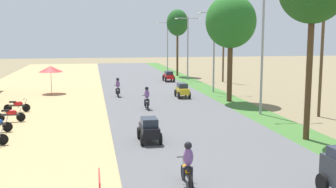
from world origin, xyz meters
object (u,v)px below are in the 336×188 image
streetlamp_far (188,44)px  motorbike_ahead_fifth (118,88)px  utility_pole_near (322,44)px  motorbike_ahead_third (187,165)px  streetlamp_mid (214,46)px  streetlamp_farthest (168,42)px  car_hatchback_black (149,129)px  car_hatchback_yellow (182,90)px  motorbike_ahead_fourth (147,98)px  streetlamp_near (262,47)px  car_sedan_red (169,76)px  utility_pole_far (224,43)px  parked_motorbike_seventh (17,105)px  parked_motorbike_sixth (11,114)px  vendor_umbrella (51,69)px  median_tree_third (231,22)px  median_tree_fourth (177,23)px

streetlamp_far → motorbike_ahead_fifth: 15.64m
utility_pole_near → motorbike_ahead_third: utility_pole_near is taller
streetlamp_mid → streetlamp_farthest: 24.22m
streetlamp_mid → car_hatchback_black: size_ratio=3.76×
streetlamp_mid → car_hatchback_yellow: streetlamp_mid is taller
motorbike_ahead_third → motorbike_ahead_fourth: size_ratio=1.00×
car_hatchback_black → car_hatchback_yellow: 14.96m
streetlamp_near → car_sedan_red: size_ratio=3.53×
streetlamp_mid → car_sedan_red: size_ratio=3.33×
utility_pole_far → utility_pole_near: bearing=-90.1°
car_sedan_red → motorbike_ahead_fourth: (-4.83, -17.36, 0.11)m
parked_motorbike_seventh → streetlamp_far: streetlamp_far is taller
parked_motorbike_sixth → car_sedan_red: 24.42m
streetlamp_farthest → utility_pole_near: utility_pole_near is taller
motorbike_ahead_fourth → streetlamp_far: bearing=68.4°
vendor_umbrella → streetlamp_near: 20.01m
car_hatchback_black → motorbike_ahead_fifth: size_ratio=1.11×
car_hatchback_yellow → motorbike_ahead_third: motorbike_ahead_third is taller
parked_motorbike_seventh → streetlamp_mid: size_ratio=0.24×
parked_motorbike_sixth → streetlamp_mid: (16.29, 10.81, 3.86)m
parked_motorbike_seventh → utility_pole_far: size_ratio=0.21×
median_tree_third → motorbike_ahead_third: bearing=-113.1°
parked_motorbike_seventh → streetlamp_near: 17.41m
motorbike_ahead_fifth → car_hatchback_yellow: bearing=-16.0°
streetlamp_far → median_tree_fourth: bearing=92.4°
parked_motorbike_seventh → streetlamp_near: size_ratio=0.23×
parked_motorbike_seventh → motorbike_ahead_fourth: size_ratio=1.00×
median_tree_fourth → utility_pole_far: 8.66m
vendor_umbrella → car_hatchback_black: size_ratio=1.26×
median_tree_fourth → car_hatchback_black: (-8.27, -33.02, -6.16)m
median_tree_fourth → motorbike_ahead_fifth: 20.36m
parked_motorbike_seventh → motorbike_ahead_fifth: motorbike_ahead_fifth is taller
parked_motorbike_sixth → motorbike_ahead_fifth: size_ratio=1.00×
median_tree_third → streetlamp_mid: bearing=86.8°
streetlamp_near → parked_motorbike_sixth: bearing=178.6°
parked_motorbike_sixth → motorbike_ahead_fourth: size_ratio=1.00×
parked_motorbike_seventh → median_tree_fourth: median_tree_fourth is taller
parked_motorbike_seventh → median_tree_third: size_ratio=0.21×
median_tree_third → utility_pole_near: 8.11m
median_tree_third → utility_pole_near: (3.93, -6.92, -1.60)m
parked_motorbike_seventh → median_tree_third: (16.17, 1.84, 5.88)m
streetlamp_near → car_hatchback_black: 11.09m
median_tree_fourth → car_hatchback_black: size_ratio=4.30×
streetlamp_far → car_hatchback_black: bearing=-106.9°
streetlamp_far → motorbike_ahead_fifth: bearing=-126.6°
median_tree_third → streetlamp_near: (0.31, -5.68, -1.79)m
parked_motorbike_seventh → median_tree_third: bearing=6.5°
streetlamp_near → streetlamp_far: streetlamp_near is taller
utility_pole_near → motorbike_ahead_fifth: size_ratio=5.15×
parked_motorbike_seventh → motorbike_ahead_third: 18.32m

